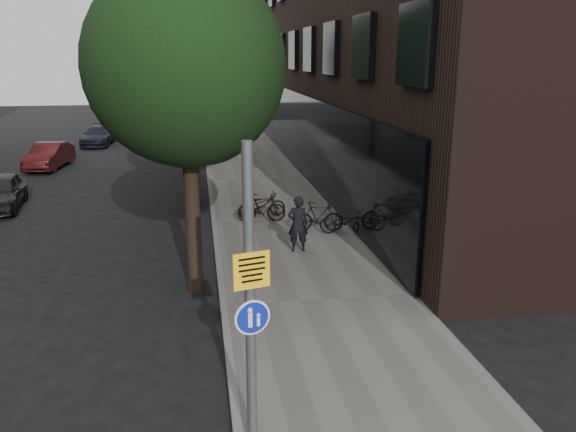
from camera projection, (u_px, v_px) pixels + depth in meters
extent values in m
plane|color=black|center=(349.00, 386.00, 9.72)|extent=(120.00, 120.00, 0.00)
cube|color=#66635E|center=(280.00, 221.00, 19.24)|extent=(4.50, 60.00, 0.12)
cube|color=slate|center=(214.00, 223.00, 18.89)|extent=(0.15, 60.00, 0.13)
cylinder|color=black|center=(194.00, 229.00, 13.16)|extent=(0.36, 0.36, 3.20)
sphere|color=black|center=(186.00, 66.00, 12.14)|extent=(4.40, 4.40, 4.40)
sphere|color=black|center=(205.00, 109.00, 13.23)|extent=(2.64, 2.64, 2.64)
cylinder|color=black|center=(194.00, 163.00, 21.22)|extent=(0.36, 0.36, 3.20)
sphere|color=black|center=(189.00, 62.00, 20.20)|extent=(5.00, 5.00, 5.00)
sphere|color=black|center=(201.00, 89.00, 21.30)|extent=(3.00, 3.00, 3.00)
cylinder|color=black|center=(194.00, 132.00, 29.76)|extent=(0.36, 0.36, 3.20)
sphere|color=black|center=(191.00, 60.00, 28.74)|extent=(5.00, 5.00, 5.00)
sphere|color=black|center=(199.00, 79.00, 29.84)|extent=(3.00, 3.00, 3.00)
cylinder|color=#595B5E|center=(250.00, 302.00, 7.59)|extent=(0.15, 0.15, 4.38)
cube|color=yellow|center=(249.00, 268.00, 7.46)|extent=(0.50, 0.15, 0.51)
cylinder|color=#0E209E|center=(250.00, 315.00, 7.64)|extent=(0.44, 0.12, 0.45)
cylinder|color=white|center=(250.00, 315.00, 7.64)|extent=(0.49, 0.14, 0.51)
imported|color=black|center=(298.00, 224.00, 15.86)|extent=(0.60, 0.41, 1.61)
imported|color=black|center=(345.00, 222.00, 17.48)|extent=(1.64, 1.02, 0.81)
imported|color=black|center=(318.00, 217.00, 17.77)|extent=(1.66, 0.73, 0.96)
imported|color=black|center=(262.00, 205.00, 19.35)|extent=(1.71, 0.80, 0.87)
imported|color=black|center=(261.00, 208.00, 18.77)|extent=(1.65, 0.59, 0.97)
imported|color=#4C1517|center=(49.00, 156.00, 28.21)|extent=(1.84, 4.02, 1.28)
imported|color=black|center=(98.00, 136.00, 35.63)|extent=(1.88, 4.20, 1.19)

